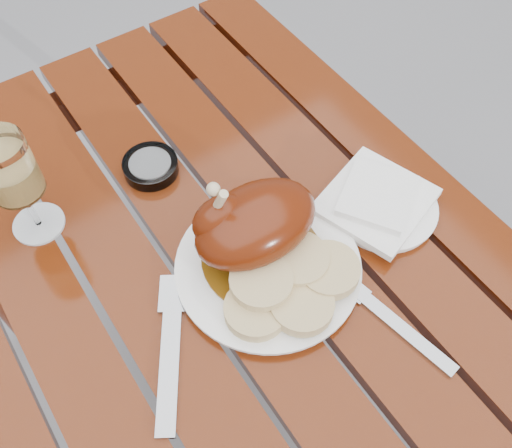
{
  "coord_description": "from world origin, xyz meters",
  "views": [
    {
      "loc": [
        -0.19,
        -0.33,
        1.47
      ],
      "look_at": [
        0.07,
        0.06,
        0.78
      ],
      "focal_mm": 40.0,
      "sensor_mm": 36.0,
      "label": 1
    }
  ],
  "objects_px": {
    "wine_glass": "(19,188)",
    "ashtray": "(151,166)",
    "table": "(242,379)",
    "dinner_plate": "(268,268)",
    "side_plate": "(384,207)"
  },
  "relations": [
    {
      "from": "wine_glass",
      "to": "ashtray",
      "type": "bearing_deg",
      "value": -0.68
    },
    {
      "from": "table",
      "to": "dinner_plate",
      "type": "distance_m",
      "value": 0.39
    },
    {
      "from": "dinner_plate",
      "to": "ashtray",
      "type": "xyz_separation_m",
      "value": [
        -0.05,
        0.26,
        0.0
      ]
    },
    {
      "from": "side_plate",
      "to": "table",
      "type": "bearing_deg",
      "value": 177.69
    },
    {
      "from": "table",
      "to": "ashtray",
      "type": "bearing_deg",
      "value": 89.25
    },
    {
      "from": "dinner_plate",
      "to": "ashtray",
      "type": "bearing_deg",
      "value": 100.93
    },
    {
      "from": "table",
      "to": "ashtray",
      "type": "xyz_separation_m",
      "value": [
        0.0,
        0.26,
        0.39
      ]
    },
    {
      "from": "dinner_plate",
      "to": "side_plate",
      "type": "height_order",
      "value": "dinner_plate"
    },
    {
      "from": "ashtray",
      "to": "side_plate",
      "type": "bearing_deg",
      "value": -46.26
    },
    {
      "from": "table",
      "to": "ashtray",
      "type": "relative_size",
      "value": 13.48
    },
    {
      "from": "dinner_plate",
      "to": "ashtray",
      "type": "height_order",
      "value": "ashtray"
    },
    {
      "from": "wine_glass",
      "to": "side_plate",
      "type": "relative_size",
      "value": 1.11
    },
    {
      "from": "side_plate",
      "to": "ashtray",
      "type": "bearing_deg",
      "value": 133.74
    },
    {
      "from": "table",
      "to": "side_plate",
      "type": "xyz_separation_m",
      "value": [
        0.26,
        -0.01,
        0.38
      ]
    },
    {
      "from": "table",
      "to": "side_plate",
      "type": "relative_size",
      "value": 7.28
    }
  ]
}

